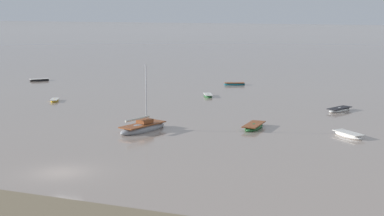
{
  "coord_description": "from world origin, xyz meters",
  "views": [
    {
      "loc": [
        26.67,
        -38.37,
        12.83
      ],
      "look_at": [
        -1.11,
        30.0,
        0.36
      ],
      "focal_mm": 56.41,
      "sensor_mm": 36.0,
      "label": 1
    }
  ],
  "objects_px": {
    "rowboat_moored_2": "(235,84)",
    "rowboat_moored_3": "(208,96)",
    "rowboat_moored_0": "(348,135)",
    "rowboat_moored_7": "(39,80)",
    "rowboat_moored_1": "(55,100)",
    "rowboat_moored_6": "(339,110)",
    "sailboat_moored_2": "(143,128)",
    "rowboat_moored_5": "(254,127)"
  },
  "relations": [
    {
      "from": "rowboat_moored_3",
      "to": "sailboat_moored_2",
      "type": "bearing_deg",
      "value": -21.78
    },
    {
      "from": "rowboat_moored_0",
      "to": "rowboat_moored_6",
      "type": "xyz_separation_m",
      "value": [
        -3.08,
        14.69,
        0.01
      ]
    },
    {
      "from": "rowboat_moored_2",
      "to": "rowboat_moored_3",
      "type": "relative_size",
      "value": 1.09
    },
    {
      "from": "rowboat_moored_1",
      "to": "rowboat_moored_2",
      "type": "distance_m",
      "value": 31.13
    },
    {
      "from": "rowboat_moored_2",
      "to": "rowboat_moored_3",
      "type": "distance_m",
      "value": 13.76
    },
    {
      "from": "rowboat_moored_5",
      "to": "rowboat_moored_7",
      "type": "relative_size",
      "value": 1.32
    },
    {
      "from": "rowboat_moored_3",
      "to": "rowboat_moored_6",
      "type": "relative_size",
      "value": 0.81
    },
    {
      "from": "rowboat_moored_5",
      "to": "sailboat_moored_2",
      "type": "distance_m",
      "value": 11.77
    },
    {
      "from": "rowboat_moored_3",
      "to": "rowboat_moored_7",
      "type": "distance_m",
      "value": 34.33
    },
    {
      "from": "rowboat_moored_5",
      "to": "rowboat_moored_1",
      "type": "bearing_deg",
      "value": 75.94
    },
    {
      "from": "rowboat_moored_0",
      "to": "rowboat_moored_1",
      "type": "xyz_separation_m",
      "value": [
        -40.42,
        7.99,
        -0.04
      ]
    },
    {
      "from": "rowboat_moored_0",
      "to": "rowboat_moored_5",
      "type": "bearing_deg",
      "value": 40.51
    },
    {
      "from": "rowboat_moored_3",
      "to": "rowboat_moored_7",
      "type": "xyz_separation_m",
      "value": [
        -33.76,
        6.24,
        0.01
      ]
    },
    {
      "from": "rowboat_moored_1",
      "to": "rowboat_moored_7",
      "type": "height_order",
      "value": "rowboat_moored_7"
    },
    {
      "from": "rowboat_moored_2",
      "to": "rowboat_moored_7",
      "type": "relative_size",
      "value": 1.1
    },
    {
      "from": "rowboat_moored_1",
      "to": "sailboat_moored_2",
      "type": "distance_m",
      "value": 24.09
    },
    {
      "from": "rowboat_moored_2",
      "to": "sailboat_moored_2",
      "type": "relative_size",
      "value": 0.51
    },
    {
      "from": "rowboat_moored_0",
      "to": "rowboat_moored_5",
      "type": "xyz_separation_m",
      "value": [
        -9.89,
        0.33,
        0.03
      ]
    },
    {
      "from": "rowboat_moored_6",
      "to": "sailboat_moored_2",
      "type": "xyz_separation_m",
      "value": [
        -17.19,
        -19.9,
        0.14
      ]
    },
    {
      "from": "rowboat_moored_0",
      "to": "rowboat_moored_3",
      "type": "bearing_deg",
      "value": 0.76
    },
    {
      "from": "rowboat_moored_6",
      "to": "sailboat_moored_2",
      "type": "distance_m",
      "value": 26.3
    },
    {
      "from": "sailboat_moored_2",
      "to": "rowboat_moored_2",
      "type": "bearing_deg",
      "value": 19.01
    },
    {
      "from": "rowboat_moored_5",
      "to": "sailboat_moored_2",
      "type": "height_order",
      "value": "sailboat_moored_2"
    },
    {
      "from": "rowboat_moored_1",
      "to": "rowboat_moored_6",
      "type": "xyz_separation_m",
      "value": [
        37.34,
        6.7,
        0.05
      ]
    },
    {
      "from": "rowboat_moored_2",
      "to": "rowboat_moored_6",
      "type": "height_order",
      "value": "rowboat_moored_6"
    },
    {
      "from": "rowboat_moored_3",
      "to": "rowboat_moored_1",
      "type": "bearing_deg",
      "value": -82.94
    },
    {
      "from": "rowboat_moored_1",
      "to": "rowboat_moored_2",
      "type": "relative_size",
      "value": 0.81
    },
    {
      "from": "rowboat_moored_0",
      "to": "rowboat_moored_7",
      "type": "height_order",
      "value": "rowboat_moored_0"
    },
    {
      "from": "rowboat_moored_1",
      "to": "sailboat_moored_2",
      "type": "bearing_deg",
      "value": 31.09
    },
    {
      "from": "rowboat_moored_6",
      "to": "sailboat_moored_2",
      "type": "relative_size",
      "value": 0.58
    },
    {
      "from": "sailboat_moored_2",
      "to": "rowboat_moored_6",
      "type": "bearing_deg",
      "value": -25.79
    },
    {
      "from": "rowboat_moored_5",
      "to": "rowboat_moored_7",
      "type": "height_order",
      "value": "rowboat_moored_5"
    },
    {
      "from": "rowboat_moored_7",
      "to": "rowboat_moored_5",
      "type": "bearing_deg",
      "value": -79.46
    },
    {
      "from": "rowboat_moored_6",
      "to": "rowboat_moored_7",
      "type": "relative_size",
      "value": 1.24
    },
    {
      "from": "rowboat_moored_3",
      "to": "rowboat_moored_2",
      "type": "bearing_deg",
      "value": 155.18
    },
    {
      "from": "rowboat_moored_0",
      "to": "rowboat_moored_5",
      "type": "distance_m",
      "value": 9.9
    },
    {
      "from": "rowboat_moored_2",
      "to": "rowboat_moored_3",
      "type": "bearing_deg",
      "value": 67.43
    },
    {
      "from": "rowboat_moored_2",
      "to": "rowboat_moored_3",
      "type": "height_order",
      "value": "rowboat_moored_2"
    },
    {
      "from": "rowboat_moored_2",
      "to": "rowboat_moored_6",
      "type": "xyz_separation_m",
      "value": [
        19.9,
        -19.09,
        0.02
      ]
    },
    {
      "from": "rowboat_moored_1",
      "to": "rowboat_moored_6",
      "type": "bearing_deg",
      "value": 74.5
    },
    {
      "from": "rowboat_moored_7",
      "to": "rowboat_moored_3",
      "type": "bearing_deg",
      "value": -60.71
    },
    {
      "from": "rowboat_moored_0",
      "to": "rowboat_moored_6",
      "type": "bearing_deg",
      "value": -35.71
    }
  ]
}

